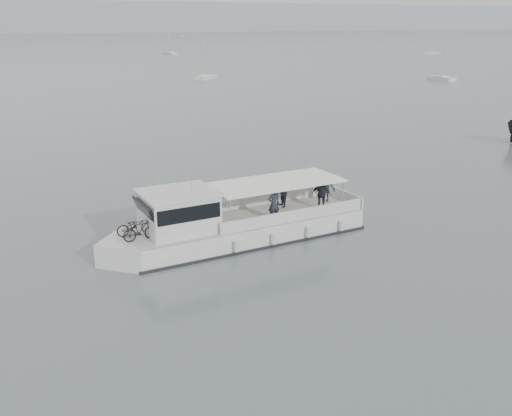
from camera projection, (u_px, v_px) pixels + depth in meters
name	position (u px, v px, depth m)	size (l,w,h in m)	color
ground	(353.00, 240.00, 29.18)	(1400.00, 1400.00, 0.00)	#535E61
tour_boat	(226.00, 225.00, 28.55)	(14.06, 3.77, 5.88)	white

